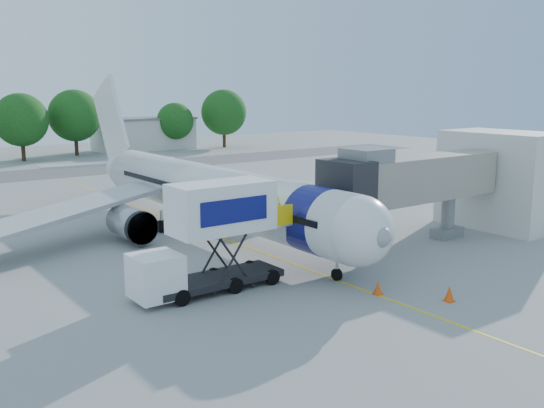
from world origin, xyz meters
TOP-DOWN VIEW (x-y plane):
  - ground at (0.00, 0.00)m, footprint 160.00×160.00m
  - guidance_line at (0.00, 0.00)m, footprint 0.15×70.00m
  - taxiway_strip at (0.00, 42.00)m, footprint 120.00×10.00m
  - aircraft at (0.00, 4.12)m, footprint 34.17×37.73m
  - jet_bridge at (7.99, -7.00)m, footprint 13.90×3.20m
  - terminal_stub at (18.50, -7.00)m, footprint 5.00×8.00m
  - catering_hiloader at (-6.26, -7.00)m, footprint 8.50×2.44m
  - ground_tug at (-2.52, -15.54)m, footprint 4.12×2.72m
  - safety_cone_a at (0.09, -12.41)m, footprint 0.44×0.44m
  - safety_cone_b at (2.13, -15.14)m, footprint 0.50×0.50m
  - outbuilding_right at (22.00, 62.00)m, footprint 16.40×7.40m
  - tree_d at (1.24, 56.90)m, footprint 7.44×7.44m
  - tree_e at (9.67, 59.50)m, footprint 7.81×7.81m
  - tree_f at (26.24, 58.89)m, footprint 6.10×6.10m
  - tree_g at (34.77, 57.22)m, footprint 7.79×7.79m

SIDE VIEW (x-z plane):
  - ground at x=0.00m, z-range 0.00..0.00m
  - taxiway_strip at x=0.00m, z-range 0.00..0.01m
  - guidance_line at x=0.00m, z-range 0.00..0.01m
  - safety_cone_a at x=0.09m, z-range -0.01..0.69m
  - safety_cone_b at x=2.13m, z-range -0.02..0.77m
  - ground_tug at x=-2.52m, z-range 0.04..1.55m
  - outbuilding_right at x=22.00m, z-range 0.01..5.31m
  - catering_hiloader at x=-6.26m, z-range 0.01..5.51m
  - aircraft at x=0.00m, z-range -2.73..8.62m
  - terminal_stub at x=18.50m, z-range 0.00..7.00m
  - jet_bridge at x=7.99m, z-range 1.04..7.64m
  - tree_f at x=26.24m, z-range 0.83..8.60m
  - tree_d at x=1.24m, z-range 1.01..10.49m
  - tree_g at x=34.77m, z-range 1.06..11.00m
  - tree_e at x=9.67m, z-range 1.06..11.02m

